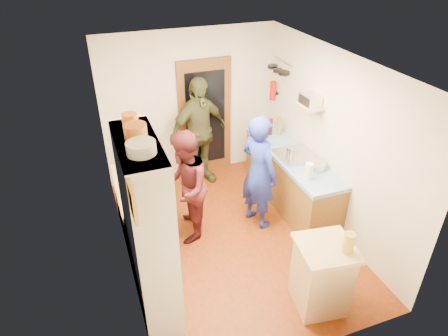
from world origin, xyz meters
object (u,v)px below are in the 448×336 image
hutch_body (148,232)px  person_left (188,186)px  person_back (199,132)px  island_base (321,277)px  person_hob (262,172)px  right_counter_base (290,180)px

hutch_body → person_left: hutch_body is taller
hutch_body → person_left: bearing=56.3°
person_left → person_back: 1.45m
hutch_body → island_base: bearing=-20.8°
island_base → person_back: bearing=98.8°
hutch_body → person_hob: 2.10m
person_hob → person_left: size_ratio=1.06×
right_counter_base → person_back: (-1.16, 1.14, 0.54)m
person_back → right_counter_base: bearing=-63.3°
right_counter_base → person_hob: (-0.67, -0.29, 0.46)m
right_counter_base → hutch_body: bearing=-152.5°
island_base → person_left: person_left is taller
hutch_body → right_counter_base: 2.90m
hutch_body → person_hob: size_ratio=1.24×
island_base → person_back: 3.21m
person_hob → person_back: size_ratio=0.92×
right_counter_base → person_back: bearing=135.6°
right_counter_base → person_left: size_ratio=1.32×
person_hob → island_base: bearing=160.6°
hutch_body → right_counter_base: bearing=27.5°
person_left → right_counter_base: bearing=113.5°
hutch_body → right_counter_base: hutch_body is taller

